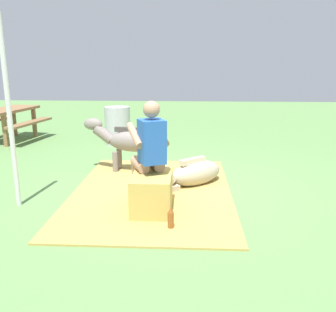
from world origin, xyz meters
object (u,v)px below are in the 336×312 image
(tent_pole_left, at_px, (9,115))
(picnic_bench, at_px, (9,116))
(soda_bottle, at_px, (171,219))
(water_barrel, at_px, (118,126))
(person_seated, at_px, (149,149))
(pony_lying, at_px, (191,174))
(pony_standing, at_px, (128,141))
(hay_bale, at_px, (152,193))

(tent_pole_left, height_order, picnic_bench, tent_pole_left)
(soda_bottle, xyz_separation_m, water_barrel, (4.24, 1.38, 0.29))
(water_barrel, xyz_separation_m, tent_pole_left, (-3.64, 0.61, 0.76))
(soda_bottle, bearing_deg, picnic_bench, 41.55)
(person_seated, relative_size, picnic_bench, 0.79)
(tent_pole_left, bearing_deg, person_seated, -88.31)
(soda_bottle, distance_m, tent_pole_left, 2.32)
(pony_lying, bearing_deg, soda_bottle, 170.88)
(pony_standing, xyz_separation_m, pony_lying, (-0.65, -1.05, -0.34))
(hay_bale, xyz_separation_m, tent_pole_left, (0.11, 1.73, 0.94))
(pony_standing, xyz_separation_m, tent_pole_left, (-1.52, 1.18, 0.64))
(person_seated, relative_size, tent_pole_left, 0.58)
(pony_standing, relative_size, picnic_bench, 0.79)
(pony_lying, bearing_deg, picnic_bench, 54.57)
(pony_standing, bearing_deg, hay_bale, -161.13)
(water_barrel, distance_m, picnic_bench, 2.57)
(hay_bale, xyz_separation_m, water_barrel, (3.74, 1.13, 0.18))
(hay_bale, relative_size, tent_pole_left, 0.30)
(person_seated, distance_m, soda_bottle, 0.95)
(pony_standing, height_order, tent_pole_left, tent_pole_left)
(picnic_bench, bearing_deg, water_barrel, -94.66)
(hay_bale, height_order, pony_standing, pony_standing)
(water_barrel, relative_size, picnic_bench, 0.49)
(pony_lying, xyz_separation_m, picnic_bench, (2.97, 4.18, 0.39))
(pony_lying, distance_m, water_barrel, 3.21)
(hay_bale, relative_size, soda_bottle, 2.71)
(person_seated, relative_size, water_barrel, 1.62)
(tent_pole_left, bearing_deg, picnic_bench, 26.94)
(pony_standing, bearing_deg, pony_lying, -121.74)
(hay_bale, xyz_separation_m, pony_lying, (0.98, -0.49, -0.05))
(person_seated, xyz_separation_m, pony_lying, (0.82, -0.53, -0.56))
(water_barrel, bearing_deg, pony_standing, -164.91)
(pony_standing, relative_size, soda_bottle, 5.16)
(person_seated, bearing_deg, hay_bale, -164.04)
(pony_lying, xyz_separation_m, tent_pole_left, (-0.87, 2.22, 0.98))
(water_barrel, bearing_deg, tent_pole_left, 170.53)
(pony_lying, relative_size, picnic_bench, 0.71)
(hay_bale, bearing_deg, pony_standing, 18.87)
(tent_pole_left, bearing_deg, water_barrel, -9.47)
(tent_pole_left, bearing_deg, pony_lying, -68.51)
(person_seated, distance_m, pony_lying, 1.13)
(hay_bale, relative_size, water_barrel, 0.85)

